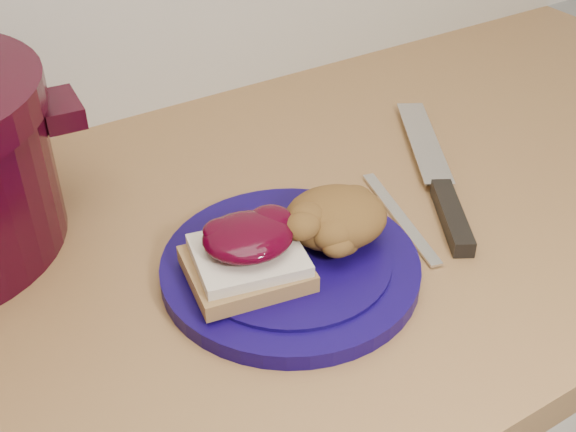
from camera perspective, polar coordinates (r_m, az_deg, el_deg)
plate at (r=0.67m, az=0.18°, el=-4.06°), size 0.29×0.29×0.02m
sandwich at (r=0.63m, az=-3.23°, el=-2.99°), size 0.11×0.10×0.05m
stuffing_mound at (r=0.67m, az=3.79°, el=-0.10°), size 0.12×0.11×0.05m
chef_knife at (r=0.78m, az=12.17°, el=1.73°), size 0.17×0.28×0.02m
butter_knife at (r=0.74m, az=8.81°, el=-0.05°), size 0.05×0.16×0.00m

